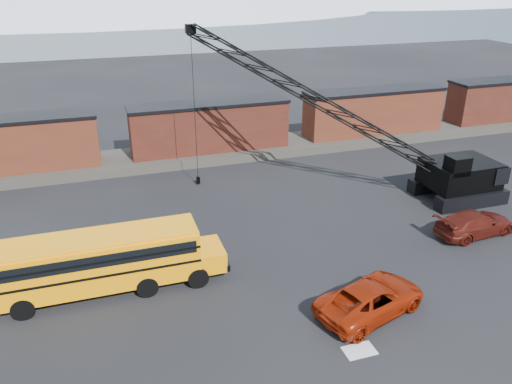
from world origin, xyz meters
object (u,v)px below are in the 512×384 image
school_bus (105,260)px  red_pickup (371,298)px  maroon_suv (475,223)px  crawler_crane (319,101)px

school_bus → red_pickup: 13.26m
school_bus → maroon_suv: (21.95, -0.91, -1.03)m
red_pickup → school_bus: bearing=46.4°
school_bus → maroon_suv: size_ratio=2.20×
maroon_suv → crawler_crane: crawler_crane is taller
red_pickup → crawler_crane: size_ratio=0.28×
red_pickup → crawler_crane: (3.26, 13.87, 6.05)m
maroon_suv → school_bus: bearing=82.4°
maroon_suv → crawler_crane: (-6.80, 9.01, 6.08)m
red_pickup → maroon_suv: red_pickup is taller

